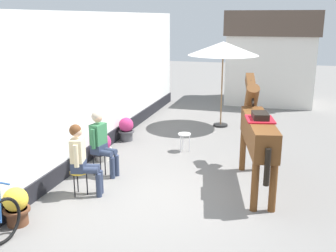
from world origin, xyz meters
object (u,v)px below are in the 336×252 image
saddled_horse_center (257,130)px  flower_planter_nearest (16,206)px  flower_planter_farthest (126,129)px  spare_stool_white (184,136)px  flower_planter_inner_far (103,146)px  seated_visitor_near (81,156)px  seated_visitor_far (101,140)px  cafe_parasol (223,49)px

saddled_horse_center → flower_planter_nearest: 4.55m
saddled_horse_center → flower_planter_nearest: bearing=-143.7°
flower_planter_farthest → spare_stool_white: bearing=-14.2°
flower_planter_inner_far → spare_stool_white: flower_planter_inner_far is taller
flower_planter_inner_far → seated_visitor_near: bearing=-76.4°
saddled_horse_center → flower_planter_farthest: saddled_horse_center is taller
flower_planter_nearest → spare_stool_white: flower_planter_nearest is taller
seated_visitor_near → flower_planter_nearest: size_ratio=2.17×
flower_planter_nearest → spare_stool_white: (1.75, 4.33, 0.07)m
flower_planter_farthest → seated_visitor_near: bearing=-81.9°
seated_visitor_far → flower_planter_inner_far: bearing=113.7°
flower_planter_nearest → cafe_parasol: cafe_parasol is taller
flower_planter_farthest → cafe_parasol: 3.74m
seated_visitor_far → flower_planter_nearest: (-0.42, -2.35, -0.44)m
cafe_parasol → spare_stool_white: bearing=-101.2°
saddled_horse_center → flower_planter_inner_far: 3.69m
cafe_parasol → spare_stool_white: 3.32m
seated_visitor_near → saddled_horse_center: 3.40m
flower_planter_farthest → cafe_parasol: cafe_parasol is taller
saddled_horse_center → cafe_parasol: bearing=107.2°
seated_visitor_far → spare_stool_white: seated_visitor_far is taller
seated_visitor_near → spare_stool_white: 3.29m
seated_visitor_far → flower_planter_farthest: size_ratio=2.17×
flower_planter_nearest → seated_visitor_far: bearing=79.8°
flower_planter_nearest → spare_stool_white: 4.67m
seated_visitor_far → flower_planter_inner_far: 1.01m
spare_stool_white → seated_visitor_near: bearing=-112.5°
flower_planter_nearest → flower_planter_inner_far: same height
spare_stool_white → cafe_parasol: bearing=78.8°
flower_planter_nearest → flower_planter_farthest: same height
saddled_horse_center → cafe_parasol: size_ratio=1.15×
seated_visitor_far → spare_stool_white: (1.33, 1.99, -0.38)m
flower_planter_inner_far → flower_planter_farthest: 1.59m
seated_visitor_far → spare_stool_white: size_ratio=3.02×
seated_visitor_near → flower_planter_inner_far: size_ratio=2.17×
saddled_horse_center → cafe_parasol: cafe_parasol is taller
seated_visitor_far → cafe_parasol: bearing=68.1°
flower_planter_farthest → flower_planter_nearest: bearing=-90.2°
flower_planter_nearest → saddled_horse_center: bearing=36.3°
seated_visitor_far → cafe_parasol: (1.85, 4.61, 1.59)m
flower_planter_inner_far → cafe_parasol: cafe_parasol is taller
seated_visitor_near → spare_stool_white: size_ratio=3.02×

